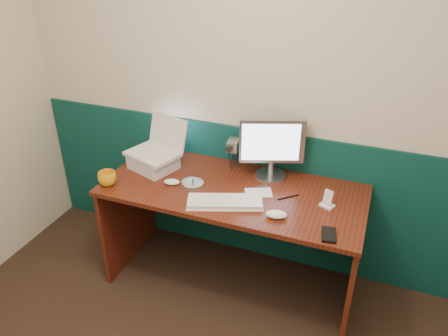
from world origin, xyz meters
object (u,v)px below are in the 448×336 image
at_px(monitor, 272,149).
at_px(camcorder, 233,154).
at_px(laptop, 151,137).
at_px(mug, 107,178).
at_px(desk, 232,237).
at_px(keyboard, 225,202).

height_order(monitor, camcorder, monitor).
xyz_separation_m(laptop, monitor, (0.75, 0.17, -0.03)).
bearing_deg(mug, desk, 17.68).
height_order(desk, keyboard, keyboard).
bearing_deg(keyboard, desk, 75.07).
distance_m(desk, monitor, 0.64).
bearing_deg(desk, laptop, 174.73).
xyz_separation_m(desk, camcorder, (-0.09, 0.25, 0.47)).
bearing_deg(camcorder, keyboard, -83.02).
bearing_deg(mug, laptop, 60.66).
bearing_deg(desk, mug, -162.32).
bearing_deg(desk, monitor, 51.35).
bearing_deg(laptop, keyboard, -2.74).
distance_m(laptop, camcorder, 0.54).
relative_size(laptop, mug, 2.82).
xyz_separation_m(laptop, mug, (-0.16, -0.29, -0.18)).
bearing_deg(monitor, laptop, 172.39).
bearing_deg(laptop, mug, -100.67).
bearing_deg(keyboard, camcorder, 83.39).
relative_size(mug, camcorder, 0.56).
bearing_deg(camcorder, laptop, -164.44).
height_order(desk, mug, mug).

